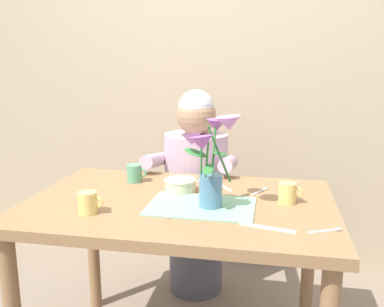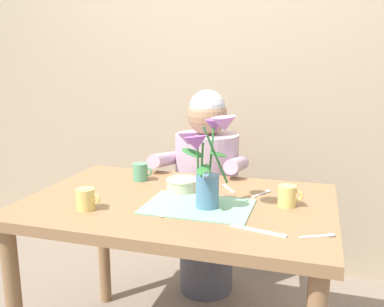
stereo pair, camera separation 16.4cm
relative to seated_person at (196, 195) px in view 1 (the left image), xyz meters
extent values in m
cube|color=tan|center=(0.05, 0.43, 0.69)|extent=(4.00, 0.10, 2.50)
cube|color=olive|center=(0.05, -0.62, 0.16)|extent=(1.20, 0.80, 0.04)
cylinder|color=olive|center=(-0.49, -0.28, -0.21)|extent=(0.06, 0.06, 0.70)
cylinder|color=olive|center=(0.59, -0.28, -0.21)|extent=(0.06, 0.06, 0.70)
cylinder|color=#4C4C56|center=(0.00, 0.00, -0.36)|extent=(0.30, 0.30, 0.40)
cylinder|color=#BC9EB2|center=(0.00, 0.00, 0.09)|extent=(0.34, 0.34, 0.50)
sphere|color=#A37A5B|center=(0.00, 0.00, 0.44)|extent=(0.21, 0.21, 0.21)
sphere|color=silver|center=(0.00, 0.00, 0.48)|extent=(0.19, 0.19, 0.19)
cylinder|color=#BC9EB2|center=(-0.19, -0.14, 0.22)|extent=(0.07, 0.33, 0.12)
cylinder|color=#BC9EB2|center=(0.19, -0.14, 0.22)|extent=(0.07, 0.33, 0.12)
cube|color=#7AB289|center=(0.15, -0.67, 0.18)|extent=(0.40, 0.28, 0.00)
cylinder|color=teal|center=(0.18, -0.67, 0.24)|extent=(0.09, 0.09, 0.13)
cylinder|color=#2D7533|center=(0.21, -0.68, 0.38)|extent=(0.08, 0.06, 0.22)
cone|color=#CC7FDB|center=(0.25, -0.69, 0.50)|extent=(0.12, 0.11, 0.06)
sphere|color=#E5D14C|center=(0.25, -0.69, 0.50)|extent=(0.02, 0.02, 0.02)
cylinder|color=#2D7533|center=(0.19, -0.64, 0.37)|extent=(0.01, 0.06, 0.21)
cone|color=#A351B7|center=(0.19, -0.60, 0.48)|extent=(0.08, 0.08, 0.05)
sphere|color=#E5D14C|center=(0.19, -0.60, 0.48)|extent=(0.02, 0.02, 0.02)
cylinder|color=#2D7533|center=(0.15, -0.68, 0.35)|extent=(0.01, 0.03, 0.17)
cone|color=#CC7FDB|center=(0.11, -0.69, 0.44)|extent=(0.11, 0.11, 0.06)
sphere|color=#E5D14C|center=(0.11, -0.69, 0.44)|extent=(0.02, 0.02, 0.02)
cylinder|color=#2D7533|center=(0.17, -0.71, 0.35)|extent=(0.02, 0.04, 0.17)
cone|color=#A351B7|center=(0.16, -0.75, 0.44)|extent=(0.12, 0.11, 0.06)
sphere|color=#E5D14C|center=(0.16, -0.75, 0.44)|extent=(0.02, 0.02, 0.02)
ellipsoid|color=#2D7533|center=(0.18, -0.73, 0.34)|extent=(0.04, 0.09, 0.03)
ellipsoid|color=#2D7533|center=(0.12, -0.67, 0.38)|extent=(0.10, 0.05, 0.04)
ellipsoid|color=#2D7533|center=(0.21, -0.62, 0.37)|extent=(0.08, 0.10, 0.04)
cylinder|color=beige|center=(0.03, -0.51, 0.20)|extent=(0.13, 0.13, 0.05)
torus|color=beige|center=(0.03, -0.51, 0.23)|extent=(0.14, 0.14, 0.01)
cube|color=silver|center=(0.39, -0.84, 0.18)|extent=(0.19, 0.06, 0.00)
cylinder|color=#E5C666|center=(-0.24, -0.82, 0.22)|extent=(0.07, 0.07, 0.08)
torus|color=#E5C666|center=(-0.21, -0.82, 0.22)|extent=(0.04, 0.01, 0.04)
cylinder|color=#E5C666|center=(0.46, -0.57, 0.22)|extent=(0.07, 0.07, 0.08)
torus|color=#E5C666|center=(0.50, -0.57, 0.22)|extent=(0.04, 0.01, 0.04)
cylinder|color=#569970|center=(-0.21, -0.40, 0.22)|extent=(0.07, 0.07, 0.08)
torus|color=#569970|center=(-0.17, -0.40, 0.22)|extent=(0.04, 0.01, 0.04)
cube|color=silver|center=(0.57, -0.83, 0.18)|extent=(0.09, 0.05, 0.00)
ellipsoid|color=silver|center=(0.62, -0.81, 0.18)|extent=(0.03, 0.03, 0.01)
cube|color=silver|center=(0.35, -0.46, 0.18)|extent=(0.06, 0.09, 0.00)
ellipsoid|color=silver|center=(0.38, -0.41, 0.18)|extent=(0.03, 0.03, 0.01)
cube|color=silver|center=(0.02, -0.76, 0.18)|extent=(0.06, 0.09, 0.00)
ellipsoid|color=silver|center=(0.05, -0.81, 0.18)|extent=(0.03, 0.03, 0.01)
cube|color=silver|center=(0.21, -0.43, 0.18)|extent=(0.06, 0.09, 0.00)
ellipsoid|color=silver|center=(0.18, -0.38, 0.18)|extent=(0.03, 0.03, 0.01)
cube|color=silver|center=(0.03, -0.34, 0.18)|extent=(0.10, 0.02, 0.00)
ellipsoid|color=silver|center=(-0.03, -0.34, 0.18)|extent=(0.03, 0.02, 0.01)
camera|label=1|loc=(0.40, -2.14, 0.71)|focal=38.84mm
camera|label=2|loc=(0.56, -2.10, 0.71)|focal=38.84mm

